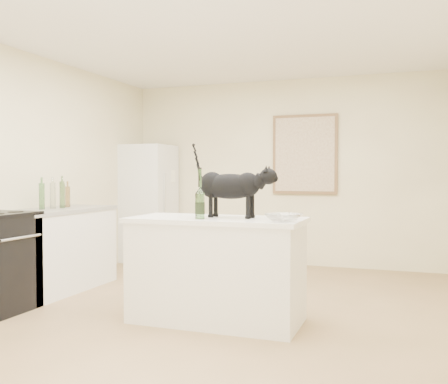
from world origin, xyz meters
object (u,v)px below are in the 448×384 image
at_px(black_cat, 230,190).
at_px(glass_bowl, 284,218).
at_px(wine_bottle, 200,196).
at_px(fridge, 148,203).

xyz_separation_m(black_cat, glass_bowl, (0.52, -0.22, -0.21)).
height_order(wine_bottle, glass_bowl, wine_bottle).
relative_size(fridge, black_cat, 2.47).
relative_size(black_cat, glass_bowl, 2.58).
height_order(fridge, black_cat, fridge).
xyz_separation_m(wine_bottle, glass_bowl, (0.72, -0.01, -0.16)).
xyz_separation_m(black_cat, wine_bottle, (-0.20, -0.20, -0.05)).
distance_m(fridge, black_cat, 3.32).
height_order(fridge, wine_bottle, fridge).
bearing_deg(glass_bowl, black_cat, 157.21).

